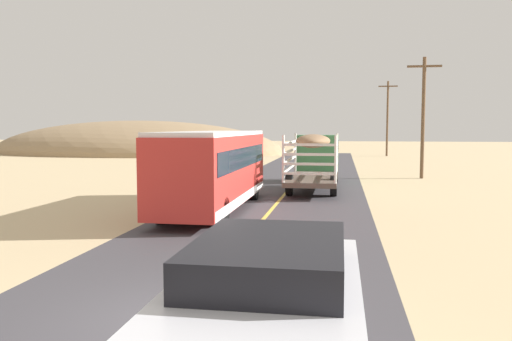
% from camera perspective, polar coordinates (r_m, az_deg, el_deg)
% --- Properties ---
extents(ground_plane, '(240.00, 240.00, 0.00)m').
position_cam_1_polar(ground_plane, '(9.45, -8.81, -16.27)').
color(ground_plane, '#CCB284').
extents(road_surface, '(8.00, 120.00, 0.02)m').
position_cam_1_polar(road_surface, '(9.45, -8.81, -16.21)').
color(road_surface, '#423F44').
rests_on(road_surface, ground).
extents(road_centre_line, '(0.16, 117.60, 0.00)m').
position_cam_1_polar(road_centre_line, '(9.44, -8.81, -16.14)').
color(road_centre_line, '#D8CC4C').
rests_on(road_centre_line, road_surface).
extents(livestock_truck, '(2.53, 9.70, 3.02)m').
position_cam_1_polar(livestock_truck, '(29.93, 6.68, 1.71)').
color(livestock_truck, '#3F7F4C').
rests_on(livestock_truck, road_surface).
extents(bus, '(2.54, 10.00, 3.21)m').
position_cam_1_polar(bus, '(20.93, -4.67, 0.29)').
color(bus, red).
rests_on(bus, road_surface).
extents(power_pole_mid, '(2.20, 0.24, 7.99)m').
position_cam_1_polar(power_pole_mid, '(35.85, 18.07, 6.00)').
color(power_pole_mid, brown).
rests_on(power_pole_mid, ground).
extents(power_pole_far, '(2.20, 0.24, 8.81)m').
position_cam_1_polar(power_pole_far, '(62.76, 14.39, 5.85)').
color(power_pole_far, brown).
rests_on(power_pole_far, ground).
extents(distant_hill, '(39.39, 23.40, 8.60)m').
position_cam_1_polar(distant_hill, '(70.46, -13.10, 1.92)').
color(distant_hill, '#997C5A').
rests_on(distant_hill, ground).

